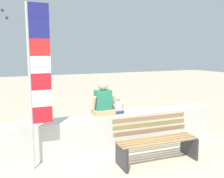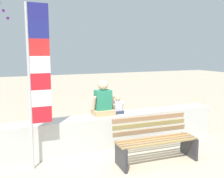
% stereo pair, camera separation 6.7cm
% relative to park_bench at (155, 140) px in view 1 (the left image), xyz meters
% --- Properties ---
extents(ground_plane, '(40.00, 40.00, 0.00)m').
position_rel_park_bench_xyz_m(ground_plane, '(-0.44, 0.05, -0.42)').
color(ground_plane, '#B9AA8F').
extents(seawall_ledge, '(5.45, 0.51, 0.75)m').
position_rel_park_bench_xyz_m(seawall_ledge, '(-0.44, 1.10, -0.05)').
color(seawall_ledge, beige).
rests_on(seawall_ledge, ground).
extents(park_bench, '(1.70, 0.71, 0.88)m').
position_rel_park_bench_xyz_m(park_bench, '(0.00, 0.00, 0.00)').
color(park_bench, '#987C4B').
rests_on(park_bench, ground).
extents(person_adult, '(0.53, 0.39, 0.81)m').
position_rel_park_bench_xyz_m(person_adult, '(-0.66, 1.15, 0.64)').
color(person_adult, tan).
rests_on(person_adult, seawall_ledge).
extents(person_child, '(0.28, 0.20, 0.42)m').
position_rel_park_bench_xyz_m(person_child, '(-0.29, 1.15, 0.49)').
color(person_child, '#2B3448').
rests_on(person_child, seawall_ledge).
extents(flag_banner, '(0.41, 0.05, 3.04)m').
position_rel_park_bench_xyz_m(flag_banner, '(-2.18, 0.60, 1.37)').
color(flag_banner, '#B7B7BC').
rests_on(flag_banner, ground).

